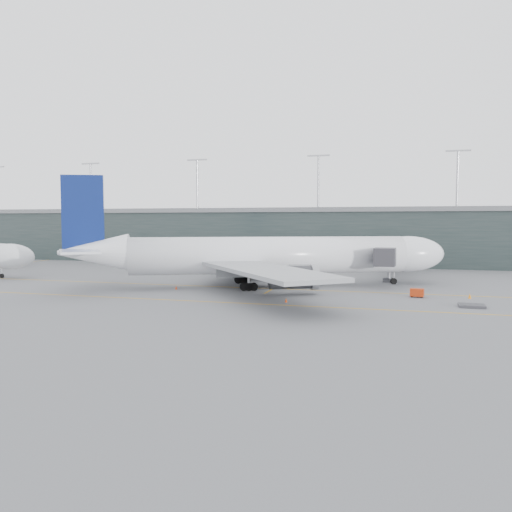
# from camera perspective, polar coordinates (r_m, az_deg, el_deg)

# --- Properties ---
(ground) EXTENTS (320.00, 320.00, 0.00)m
(ground) POSITION_cam_1_polar(r_m,az_deg,el_deg) (91.12, -0.51, -3.32)
(ground) COLOR slate
(ground) RESTS_ON ground
(taxiline_a) EXTENTS (160.00, 0.25, 0.02)m
(taxiline_a) POSITION_cam_1_polar(r_m,az_deg,el_deg) (87.31, -1.23, -3.64)
(taxiline_a) COLOR #CB8D13
(taxiline_a) RESTS_ON ground
(taxiline_b) EXTENTS (160.00, 0.25, 0.02)m
(taxiline_b) POSITION_cam_1_polar(r_m,az_deg,el_deg) (72.30, -4.89, -5.25)
(taxiline_b) COLOR #CB8D13
(taxiline_b) RESTS_ON ground
(taxiline_lead_main) EXTENTS (0.25, 60.00, 0.02)m
(taxiline_lead_main) POSITION_cam_1_polar(r_m,az_deg,el_deg) (109.34, 4.91, -2.11)
(taxiline_lead_main) COLOR #CB8D13
(taxiline_lead_main) RESTS_ON ground
(terminal) EXTENTS (240.00, 36.00, 29.00)m
(terminal) POSITION_cam_1_polar(r_m,az_deg,el_deg) (147.06, 5.72, 2.42)
(terminal) COLOR #1D2827
(terminal) RESTS_ON ground
(main_aircraft) EXTENTS (65.90, 60.79, 19.33)m
(main_aircraft) POSITION_cam_1_polar(r_m,az_deg,el_deg) (88.23, 1.19, -0.02)
(main_aircraft) COLOR white
(main_aircraft) RESTS_ON ground
(jet_bridge) EXTENTS (6.87, 46.79, 7.12)m
(jet_bridge) POSITION_cam_1_polar(r_m,az_deg,el_deg) (112.79, 15.36, 0.67)
(jet_bridge) COLOR #313035
(jet_bridge) RESTS_ON ground
(gse_cart) EXTENTS (2.15, 1.56, 1.35)m
(gse_cart) POSITION_cam_1_polar(r_m,az_deg,el_deg) (80.11, 17.93, -3.99)
(gse_cart) COLOR #A72B0B
(gse_cart) RESTS_ON ground
(baggage_dolly) EXTENTS (3.49, 2.85, 0.34)m
(baggage_dolly) POSITION_cam_1_polar(r_m,az_deg,el_deg) (73.83, 23.43, -5.22)
(baggage_dolly) COLOR #353439
(baggage_dolly) RESTS_ON ground
(uld_a) EXTENTS (2.37, 1.97, 2.02)m
(uld_a) POSITION_cam_1_polar(r_m,az_deg,el_deg) (101.54, -1.89, -1.97)
(uld_a) COLOR #323236
(uld_a) RESTS_ON ground
(uld_b) EXTENTS (2.46, 2.06, 2.08)m
(uld_b) POSITION_cam_1_polar(r_m,az_deg,el_deg) (101.75, -0.06, -1.93)
(uld_b) COLOR #323236
(uld_b) RESTS_ON ground
(uld_c) EXTENTS (2.52, 2.28, 1.88)m
(uld_c) POSITION_cam_1_polar(r_m,az_deg,el_deg) (100.37, 1.40, -2.08)
(uld_c) COLOR #323236
(uld_c) RESTS_ON ground
(cone_nose) EXTENTS (0.47, 0.47, 0.75)m
(cone_nose) POSITION_cam_1_polar(r_m,az_deg,el_deg) (81.70, 23.24, -4.23)
(cone_nose) COLOR orange
(cone_nose) RESTS_ON ground
(cone_wing_stbd) EXTENTS (0.38, 0.38, 0.61)m
(cone_wing_stbd) POSITION_cam_1_polar(r_m,az_deg,el_deg) (71.83, 3.46, -5.06)
(cone_wing_stbd) COLOR #E8450C
(cone_wing_stbd) RESTS_ON ground
(cone_wing_port) EXTENTS (0.46, 0.46, 0.73)m
(cone_wing_port) POSITION_cam_1_polar(r_m,az_deg,el_deg) (98.91, 5.10, -2.54)
(cone_wing_port) COLOR #F1580D
(cone_wing_port) RESTS_ON ground
(cone_tail) EXTENTS (0.40, 0.40, 0.63)m
(cone_tail) POSITION_cam_1_polar(r_m,az_deg,el_deg) (86.20, -9.11, -3.58)
(cone_tail) COLOR #E93C0C
(cone_tail) RESTS_ON ground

